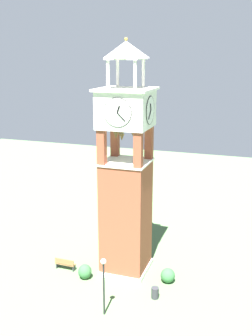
% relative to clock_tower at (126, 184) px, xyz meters
% --- Properties ---
extents(ground, '(80.00, 80.00, 0.00)m').
position_rel_clock_tower_xyz_m(ground, '(0.00, 0.00, -7.03)').
color(ground, '#517547').
extents(clock_tower, '(3.82, 3.82, 17.27)m').
position_rel_clock_tower_xyz_m(clock_tower, '(0.00, 0.00, 0.00)').
color(clock_tower, brown).
rests_on(clock_tower, ground).
extents(park_bench, '(0.45, 1.60, 0.95)m').
position_rel_clock_tower_xyz_m(park_bench, '(1.58, -4.46, -6.55)').
color(park_bench, brown).
rests_on(park_bench, ground).
extents(lamp_post, '(0.36, 0.36, 3.96)m').
position_rel_clock_tower_xyz_m(lamp_post, '(5.80, 0.49, -4.29)').
color(lamp_post, black).
rests_on(lamp_post, ground).
extents(trash_bin, '(0.52, 0.52, 0.80)m').
position_rel_clock_tower_xyz_m(trash_bin, '(3.02, 3.14, -6.63)').
color(trash_bin, '#2D2D33').
rests_on(trash_bin, ground).
extents(shrub_near_entry, '(1.00, 1.00, 1.10)m').
position_rel_clock_tower_xyz_m(shrub_near_entry, '(2.24, -2.48, -6.48)').
color(shrub_near_entry, '#336638').
rests_on(shrub_near_entry, ground).
extents(shrub_left_of_tower, '(1.05, 1.05, 1.07)m').
position_rel_clock_tower_xyz_m(shrub_left_of_tower, '(0.76, 3.50, -6.50)').
color(shrub_left_of_tower, '#336638').
rests_on(shrub_left_of_tower, ground).
extents(shrub_behind_bench, '(1.08, 1.08, 0.90)m').
position_rel_clock_tower_xyz_m(shrub_behind_bench, '(-2.63, -1.63, -6.58)').
color(shrub_behind_bench, '#336638').
rests_on(shrub_behind_bench, ground).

